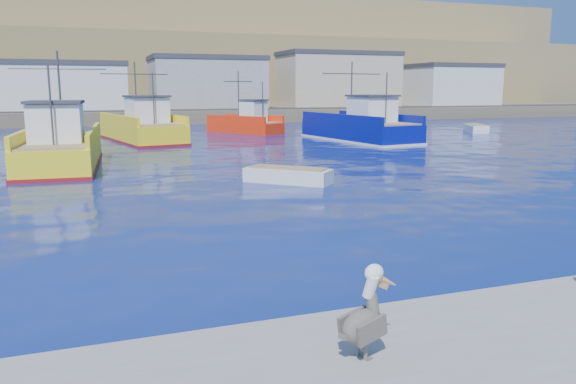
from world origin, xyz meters
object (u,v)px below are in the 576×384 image
object	(u,v)px
boat_orange	(247,122)
skiff_far	(476,129)
trawler_yellow_a	(61,149)
trawler_yellow_b	(143,128)
pelican	(365,319)
skiff_mid	(288,177)
trawler_blue	(361,128)

from	to	relation	value
boat_orange	skiff_far	bearing A→B (deg)	-17.99
trawler_yellow_a	skiff_far	bearing A→B (deg)	19.15
trawler_yellow_b	pelican	distance (m)	41.37
skiff_far	pelican	world-z (taller)	pelican
boat_orange	pelican	bearing A→B (deg)	-103.64
boat_orange	skiff_mid	bearing A→B (deg)	-102.02
trawler_blue	boat_orange	world-z (taller)	trawler_blue
trawler_blue	skiff_mid	xyz separation A→B (m)	(-12.99, -18.01, -0.81)
trawler_yellow_a	pelican	size ratio (longest dim) A/B	8.40
boat_orange	trawler_yellow_a	bearing A→B (deg)	-128.85
trawler_blue	pelican	distance (m)	40.02
skiff_mid	pelican	bearing A→B (deg)	-106.29
boat_orange	pelican	distance (m)	48.68
trawler_yellow_a	trawler_blue	world-z (taller)	trawler_blue
trawler_yellow_a	skiff_mid	size ratio (longest dim) A/B	2.95
skiff_far	trawler_yellow_a	bearing A→B (deg)	-160.85
trawler_yellow_b	skiff_far	world-z (taller)	trawler_yellow_b
trawler_blue	boat_orange	xyz separation A→B (m)	(-6.67, 11.64, -0.08)
trawler_yellow_b	trawler_blue	xyz separation A→B (m)	(17.34, -5.69, 0.02)
trawler_yellow_b	trawler_blue	size ratio (longest dim) A/B	0.98
trawler_yellow_a	trawler_blue	bearing A→B (deg)	20.84
trawler_blue	pelican	bearing A→B (deg)	-116.97
skiff_mid	pelican	size ratio (longest dim) A/B	2.85
skiff_mid	skiff_far	bearing A→B (deg)	38.58
trawler_yellow_b	pelican	size ratio (longest dim) A/B	9.09
trawler_blue	trawler_yellow_b	bearing A→B (deg)	161.83
trawler_yellow_a	trawler_yellow_b	world-z (taller)	trawler_yellow_b
pelican	skiff_mid	bearing A→B (deg)	73.71
skiff_far	skiff_mid	bearing A→B (deg)	-141.42
trawler_yellow_b	boat_orange	world-z (taller)	trawler_yellow_b
trawler_yellow_a	trawler_blue	xyz separation A→B (m)	(23.15, 8.81, 0.05)
boat_orange	skiff_far	size ratio (longest dim) A/B	1.75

